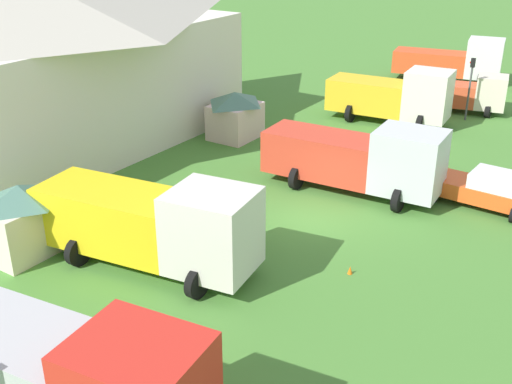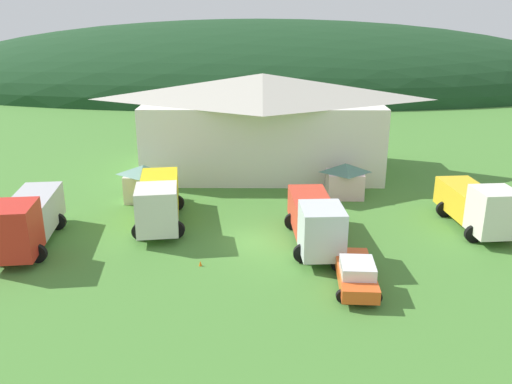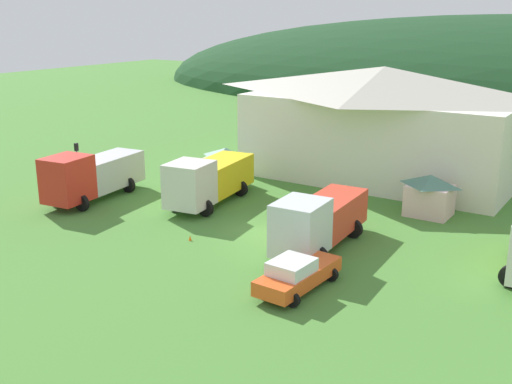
# 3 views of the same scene
# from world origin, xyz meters

# --- Properties ---
(ground_plane) EXTENTS (200.00, 200.00, 0.00)m
(ground_plane) POSITION_xyz_m (0.00, 0.00, 0.00)
(ground_plane) COLOR #477F33
(forested_hill_backdrop) EXTENTS (132.39, 60.00, 24.56)m
(forested_hill_backdrop) POSITION_xyz_m (0.00, 74.46, 0.00)
(forested_hill_backdrop) COLOR #193D1E
(forested_hill_backdrop) RESTS_ON ground
(depot_building) EXTENTS (21.56, 11.10, 8.65)m
(depot_building) POSITION_xyz_m (0.49, 15.76, 4.46)
(depot_building) COLOR white
(depot_building) RESTS_ON ground
(play_shed_cream) EXTENTS (3.05, 2.17, 2.82)m
(play_shed_cream) POSITION_xyz_m (-8.43, 7.55, 1.45)
(play_shed_cream) COLOR beige
(play_shed_cream) RESTS_ON ground
(play_shed_pink) EXTENTS (2.94, 2.47, 2.69)m
(play_shed_pink) POSITION_xyz_m (6.85, 8.60, 1.39)
(play_shed_pink) COLOR beige
(play_shed_pink) RESTS_ON ground
(crane_truck_red) EXTENTS (3.81, 8.45, 3.53)m
(crane_truck_red) POSITION_xyz_m (-13.80, -0.91, 1.83)
(crane_truck_red) COLOR red
(crane_truck_red) RESTS_ON ground
(flatbed_truck_yellow) EXTENTS (4.03, 8.65, 3.41)m
(flatbed_truck_yellow) POSITION_xyz_m (-6.47, 2.76, 1.78)
(flatbed_truck_yellow) COLOR silver
(flatbed_truck_yellow) RESTS_ON ground
(tow_truck_silver) EXTENTS (3.47, 8.33, 3.34)m
(tow_truck_silver) POSITION_xyz_m (3.67, -0.61, 1.72)
(tow_truck_silver) COLOR silver
(tow_truck_silver) RESTS_ON ground
(heavy_rig_striped) EXTENTS (3.60, 7.49, 3.42)m
(heavy_rig_striped) POSITION_xyz_m (14.50, 2.07, 1.73)
(heavy_rig_striped) COLOR silver
(heavy_rig_striped) RESTS_ON ground
(service_pickup_orange) EXTENTS (2.45, 5.14, 1.66)m
(service_pickup_orange) POSITION_xyz_m (5.30, -5.77, 0.83)
(service_pickup_orange) COLOR #EC5720
(service_pickup_orange) RESTS_ON ground
(traffic_cone_near_pickup) EXTENTS (0.36, 0.36, 0.63)m
(traffic_cone_near_pickup) POSITION_xyz_m (-3.07, -3.38, 0.00)
(traffic_cone_near_pickup) COLOR orange
(traffic_cone_near_pickup) RESTS_ON ground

